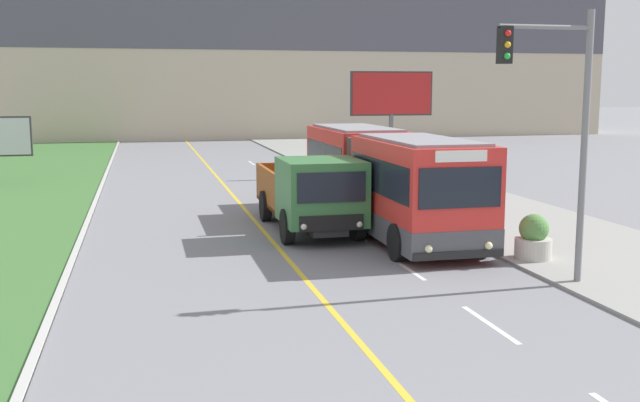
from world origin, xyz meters
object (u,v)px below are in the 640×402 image
at_px(planter_round_near, 533,239).
at_px(planter_round_far, 383,182).
at_px(planter_round_third, 420,195).
at_px(billboard_large, 391,98).
at_px(dump_truck, 314,195).
at_px(planter_round_second, 468,213).
at_px(traffic_light_mast, 561,114).
at_px(city_bus, 384,179).

distance_m(planter_round_near, planter_round_far, 12.30).
relative_size(planter_round_third, planter_round_far, 0.99).
bearing_deg(billboard_large, dump_truck, -117.09).
height_order(planter_round_second, planter_round_third, planter_round_second).
distance_m(billboard_large, planter_round_far, 8.25).
xyz_separation_m(dump_truck, billboard_large, (7.40, 14.46, 2.78)).
relative_size(traffic_light_mast, billboard_large, 1.16).
height_order(planter_round_near, planter_round_third, planter_round_third).
relative_size(dump_truck, planter_round_far, 5.65).
bearing_deg(planter_round_third, planter_round_far, 91.14).
distance_m(traffic_light_mast, billboard_large, 21.90).
relative_size(billboard_large, planter_round_second, 4.34).
xyz_separation_m(dump_truck, planter_round_far, (4.68, 7.46, -0.63)).
relative_size(planter_round_near, planter_round_second, 0.96).
relative_size(city_bus, planter_round_near, 10.26).
height_order(traffic_light_mast, planter_round_second, traffic_light_mast).
xyz_separation_m(dump_truck, planter_round_third, (4.76, 3.36, -0.64)).
bearing_deg(city_bus, planter_round_second, -34.58).
distance_m(planter_round_second, planter_round_third, 4.10).
xyz_separation_m(traffic_light_mast, planter_round_far, (0.66, 14.64, -3.34)).
bearing_deg(planter_round_near, city_bus, 111.82).
bearing_deg(planter_round_far, planter_round_near, -89.45).
xyz_separation_m(city_bus, planter_round_near, (2.27, -5.66, -0.98)).
bearing_deg(city_bus, traffic_light_mast, -79.45).
bearing_deg(planter_round_near, planter_round_third, 90.26).
height_order(dump_truck, planter_round_far, dump_truck).
xyz_separation_m(billboard_large, planter_round_near, (-2.60, -19.30, -3.42)).
height_order(traffic_light_mast, planter_round_near, traffic_light_mast).
height_order(planter_round_second, planter_round_far, planter_round_second).
bearing_deg(billboard_large, planter_round_second, -99.70).
xyz_separation_m(city_bus, dump_truck, (-2.53, -0.82, -0.34)).
height_order(city_bus, dump_truck, city_bus).
xyz_separation_m(billboard_large, planter_round_far, (-2.72, -7.00, -3.41)).
distance_m(city_bus, dump_truck, 2.68).
bearing_deg(planter_round_near, planter_round_far, 90.55).
xyz_separation_m(city_bus, planter_round_second, (2.27, -1.56, -0.97)).
height_order(traffic_light_mast, planter_round_far, traffic_light_mast).
height_order(city_bus, planter_round_far, city_bus).
distance_m(traffic_light_mast, planter_round_far, 15.03).
bearing_deg(planter_round_third, traffic_light_mast, -94.02).
height_order(dump_truck, planter_round_third, dump_truck).
distance_m(city_bus, planter_round_far, 7.05).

